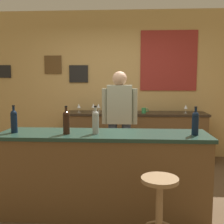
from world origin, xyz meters
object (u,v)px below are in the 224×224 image
object	(u,v)px
wine_bottle_c	(96,121)
wine_glass_b	(93,106)
bar_stool	(159,202)
wine_bottle_a	(14,120)
bartender	(119,118)
wine_glass_d	(109,107)
wine_bottle_d	(195,122)
coffee_mug	(144,110)
wine_bottle_b	(66,122)
wine_glass_a	(79,106)
wine_glass_e	(186,107)
wine_glass_c	(99,106)

from	to	relation	value
wine_bottle_c	wine_glass_b	bearing A→B (deg)	97.95
bar_stool	wine_bottle_a	size ratio (longest dim) A/B	2.22
bartender	wine_bottle_a	bearing A→B (deg)	-135.83
wine_glass_d	wine_bottle_d	bearing A→B (deg)	-63.03
wine_bottle_c	wine_glass_d	xyz separation A→B (m)	(0.01, 2.06, -0.05)
coffee_mug	wine_glass_d	bearing A→B (deg)	177.46
wine_bottle_b	wine_bottle_d	bearing A→B (deg)	1.16
wine_glass_a	wine_glass_e	size ratio (longest dim) A/B	1.00
wine_bottle_b	wine_bottle_c	xyz separation A→B (m)	(0.31, 0.03, 0.00)
wine_glass_e	wine_bottle_c	bearing A→B (deg)	-123.79
wine_bottle_a	bartender	bearing A→B (deg)	44.17
wine_glass_a	coffee_mug	bearing A→B (deg)	-2.12
wine_glass_a	wine_bottle_d	bearing A→B (deg)	-52.21
wine_bottle_a	wine_glass_b	bearing A→B (deg)	74.13
wine_bottle_c	wine_glass_b	xyz separation A→B (m)	(-0.30, 2.14, -0.05)
wine_bottle_c	wine_glass_e	distance (m)	2.47
bar_stool	wine_glass_e	xyz separation A→B (m)	(0.75, 2.70, 0.55)
coffee_mug	wine_bottle_d	bearing A→B (deg)	-78.15
wine_bottle_b	wine_bottle_d	world-z (taller)	same
bartender	wine_glass_d	xyz separation A→B (m)	(-0.22, 0.96, 0.07)
wine_bottle_c	wine_glass_c	size ratio (longest dim) A/B	1.97
wine_bottle_a	coffee_mug	distance (m)	2.54
wine_bottle_b	wine_glass_c	world-z (taller)	wine_bottle_b
wine_bottle_b	wine_glass_d	distance (m)	2.12
wine_bottle_d	bartender	bearing A→B (deg)	127.02
bartender	wine_glass_a	bearing A→B (deg)	128.65
wine_bottle_d	wine_glass_e	world-z (taller)	wine_bottle_d
wine_glass_a	wine_glass_b	xyz separation A→B (m)	(0.26, 0.07, 0.00)
bar_stool	wine_bottle_b	size ratio (longest dim) A/B	2.22
wine_glass_e	coffee_mug	xyz separation A→B (m)	(-0.74, -0.02, -0.06)
bar_stool	wine_glass_d	bearing A→B (deg)	102.82
wine_bottle_a	wine_bottle_d	world-z (taller)	same
wine_glass_d	wine_glass_b	bearing A→B (deg)	164.99
wine_bottle_b	wine_glass_b	world-z (taller)	wine_bottle_b
bartender	wine_bottle_c	xyz separation A→B (m)	(-0.22, -1.10, 0.12)
wine_bottle_d	wine_glass_d	size ratio (longest dim) A/B	1.97
wine_bottle_c	wine_glass_d	distance (m)	2.06
bartender	coffee_mug	size ratio (longest dim) A/B	12.96
wine_glass_a	wine_glass_b	world-z (taller)	same
wine_glass_b	coffee_mug	world-z (taller)	wine_glass_b
bar_stool	wine_glass_c	world-z (taller)	wine_glass_c
wine_glass_c	wine_glass_b	bearing A→B (deg)	176.13
wine_glass_a	wine_glass_e	world-z (taller)	same
coffee_mug	wine_bottle_b	bearing A→B (deg)	-114.51
wine_bottle_a	wine_glass_b	distance (m)	2.22
bartender	bar_stool	bearing A→B (deg)	-77.10
wine_bottle_d	wine_glass_c	xyz separation A→B (m)	(-1.26, 2.14, -0.05)
wine_bottle_c	wine_bottle_d	bearing A→B (deg)	-0.30
wine_bottle_a	coffee_mug	bearing A→B (deg)	52.82
wine_bottle_b	wine_glass_c	distance (m)	2.17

